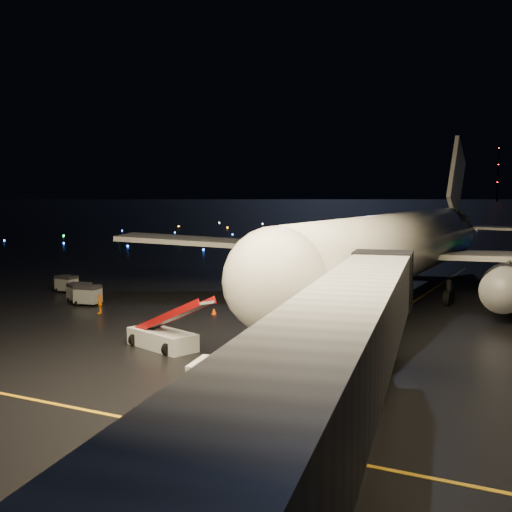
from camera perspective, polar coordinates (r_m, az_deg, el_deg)
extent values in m
cube|color=gold|center=(49.51, 10.94, -5.91)|extent=(0.25, 80.00, 0.02)
cube|color=silver|center=(31.68, -1.46, -10.32)|extent=(5.09, 3.33, 2.24)
imported|color=#FF8600|center=(53.97, -13.70, -4.17)|extent=(0.75, 1.00, 1.59)
cone|color=#F64400|center=(52.38, -3.76, -4.91)|extent=(0.59, 0.59, 0.51)
cone|color=#F64400|center=(62.23, 4.17, -3.25)|extent=(0.46, 0.46, 0.48)
cone|color=#F64400|center=(57.55, -0.80, -3.98)|extent=(0.49, 0.49, 0.44)
cone|color=#F64400|center=(76.81, -2.52, -1.56)|extent=(0.50, 0.50, 0.46)
cylinder|color=black|center=(776.71, 20.71, 6.90)|extent=(1.80, 1.80, 64.00)
cube|color=gray|center=(59.93, -15.47, -3.21)|extent=(2.29, 1.93, 1.66)
cube|color=gray|center=(60.97, -15.43, -3.07)|extent=(2.20, 1.77, 1.64)
cube|color=gray|center=(58.24, -14.72, -3.40)|extent=(2.27, 1.75, 1.76)
cube|color=gray|center=(66.46, -16.49, -2.39)|extent=(1.99, 1.44, 1.65)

